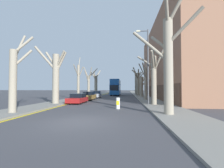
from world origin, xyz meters
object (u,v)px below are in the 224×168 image
at_px(street_tree_right_1, 154,76).
at_px(lamp_post, 147,63).
at_px(street_tree_right_3, 142,86).
at_px(street_tree_right_4, 138,82).
at_px(street_tree_left_1, 55,76).
at_px(double_decker_bus, 116,87).
at_px(parked_car_1, 89,96).
at_px(parked_car_2, 96,94).
at_px(street_tree_left_2, 78,80).
at_px(street_tree_left_0, 14,77).
at_px(street_tree_left_4, 96,84).
at_px(street_tree_left_3, 89,83).
at_px(parked_car_0, 78,99).
at_px(street_tree_right_0, 168,60).
at_px(street_tree_right_2, 146,80).
at_px(street_tree_right_5, 137,83).
at_px(traffic_bollard, 118,103).

distance_m(street_tree_right_1, lamp_post, 1.66).
height_order(street_tree_right_3, street_tree_right_4, street_tree_right_4).
distance_m(street_tree_left_1, double_decker_bus, 25.44).
xyz_separation_m(street_tree_left_1, lamp_post, (11.15, -0.25, 1.31)).
bearing_deg(double_decker_bus, parked_car_1, -100.82).
bearing_deg(lamp_post, double_decker_bus, 102.30).
xyz_separation_m(street_tree_right_1, parked_car_2, (-9.58, 13.32, -2.73)).
bearing_deg(parked_car_2, street_tree_left_2, -113.19).
bearing_deg(street_tree_left_0, street_tree_left_4, 89.89).
xyz_separation_m(street_tree_left_3, parked_car_1, (2.16, -8.44, -2.47)).
relative_size(street_tree_right_1, parked_car_0, 1.73).
bearing_deg(street_tree_left_1, street_tree_left_3, 89.29).
bearing_deg(street_tree_right_0, street_tree_left_0, -178.73).
bearing_deg(street_tree_right_2, street_tree_right_1, -89.95).
bearing_deg(street_tree_left_3, street_tree_left_0, -90.29).
distance_m(street_tree_right_3, parked_car_0, 17.76).
bearing_deg(parked_car_2, street_tree_right_4, 47.74).
height_order(street_tree_left_3, street_tree_right_2, street_tree_right_2).
xyz_separation_m(street_tree_left_2, lamp_post, (10.95, -8.50, 1.42)).
xyz_separation_m(street_tree_right_2, street_tree_right_3, (0.27, 8.61, -0.80)).
relative_size(street_tree_left_1, street_tree_left_3, 1.04).
distance_m(street_tree_right_3, double_decker_bus, 10.72).
distance_m(street_tree_right_5, double_decker_bus, 9.14).
relative_size(street_tree_right_3, street_tree_right_4, 0.69).
distance_m(street_tree_left_1, street_tree_right_0, 13.50).
bearing_deg(street_tree_right_4, street_tree_right_5, 88.15).
height_order(street_tree_right_5, parked_car_0, street_tree_right_5).
relative_size(parked_car_1, lamp_post, 0.52).
xyz_separation_m(street_tree_left_2, double_decker_bus, (5.49, 16.51, -0.95)).
height_order(street_tree_left_0, street_tree_right_0, street_tree_right_0).
xyz_separation_m(street_tree_left_2, street_tree_right_3, (12.00, 8.00, -0.88)).
bearing_deg(street_tree_left_4, lamp_post, -65.47).
relative_size(street_tree_right_0, street_tree_right_2, 1.19).
xyz_separation_m(street_tree_left_4, traffic_bollard, (7.80, -27.27, -2.67)).
distance_m(double_decker_bus, parked_car_2, 12.10).
bearing_deg(street_tree_left_2, street_tree_left_3, 90.05).
xyz_separation_m(street_tree_right_3, double_decker_bus, (-6.51, 8.51, -0.07)).
xyz_separation_m(street_tree_right_0, traffic_bollard, (-3.80, 3.24, -3.48)).
relative_size(street_tree_left_1, street_tree_right_5, 0.95).
distance_m(street_tree_right_4, street_tree_right_5, 7.48).
xyz_separation_m(street_tree_left_3, traffic_bollard, (7.75, -19.10, -2.61)).
xyz_separation_m(street_tree_right_0, street_tree_right_5, (0.32, 37.81, -0.18)).
relative_size(street_tree_left_1, street_tree_right_1, 1.00).
height_order(street_tree_left_3, parked_car_1, street_tree_left_3).
bearing_deg(parked_car_0, street_tree_left_4, 95.68).
xyz_separation_m(street_tree_right_0, street_tree_right_3, (0.46, 22.89, -1.46)).
bearing_deg(street_tree_left_1, traffic_bollard, -23.11).
distance_m(street_tree_left_2, parked_car_2, 6.12).
distance_m(street_tree_left_1, street_tree_right_5, 33.43).
bearing_deg(street_tree_right_1, street_tree_right_2, 90.05).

